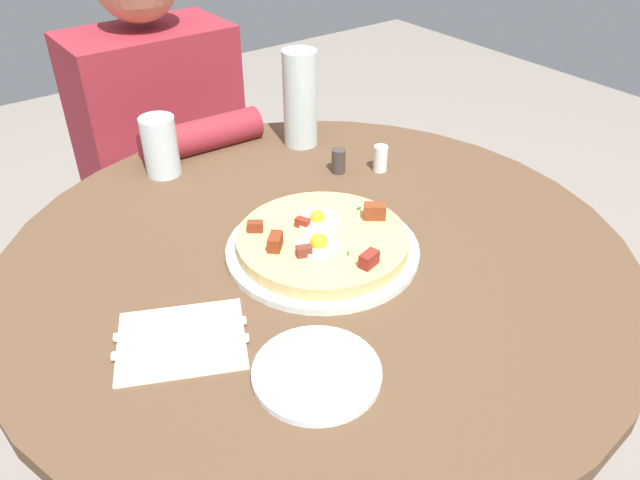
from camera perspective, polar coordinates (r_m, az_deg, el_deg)
The scene contains 12 objects.
dining_table at distance 1.13m, azimuth -0.24°, elevation -8.09°, with size 1.03×1.03×0.74m.
person_seated at distance 1.70m, azimuth -13.76°, elevation 4.47°, with size 0.38×0.46×1.14m.
pizza_plate at distance 1.00m, azimuth 0.27°, elevation -0.84°, with size 0.31×0.31×0.01m, color silver.
breakfast_pizza at distance 0.99m, azimuth 0.27°, elevation 0.02°, with size 0.28×0.28×0.05m.
bread_plate at distance 0.80m, azimuth -0.31°, elevation -12.17°, with size 0.17×0.17×0.01m, color white.
napkin at distance 0.87m, azimuth -12.68°, elevation -9.02°, with size 0.17×0.14×0.00m, color white.
fork at distance 0.88m, azimuth -12.73°, elevation -8.01°, with size 0.18×0.01×0.01m, color silver.
knife at distance 0.85m, azimuth -12.70°, elevation -9.62°, with size 0.18×0.01×0.01m, color silver.
water_glass at distance 1.25m, azimuth -14.55°, elevation 8.39°, with size 0.07×0.07×0.12m, color silver.
water_bottle at distance 1.32m, azimuth -1.85°, elevation 12.92°, with size 0.07×0.07×0.20m, color silver.
salt_shaker at distance 1.24m, azimuth 5.61°, elevation 7.51°, with size 0.03×0.03×0.05m, color white.
pepper_shaker at distance 1.23m, azimuth 1.73°, elevation 7.33°, with size 0.03×0.03×0.05m, color #3F3833.
Camera 1 is at (-0.49, -0.67, 1.33)m, focal length 34.61 mm.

